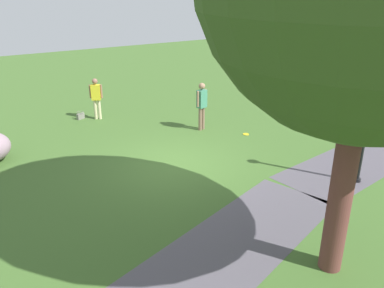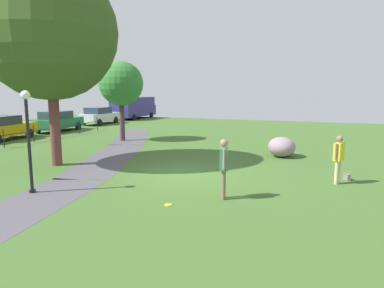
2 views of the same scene
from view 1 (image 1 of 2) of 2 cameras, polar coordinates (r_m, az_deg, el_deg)
name	(u,v)px [view 1 (image 1 of 2)]	position (r m, az deg, el deg)	size (l,w,h in m)	color
ground_plane	(175,165)	(12.18, -2.54, -3.09)	(48.00, 48.00, 0.00)	#3F6229
footpath_segment_near	(373,153)	(14.30, 24.75, -1.24)	(8.22, 3.21, 0.01)	#524D55
footpath_segment_mid	(207,266)	(8.19, 2.23, -17.26)	(8.26, 4.50, 0.01)	#524D55
lamp_post	(369,114)	(11.43, 24.25, 4.01)	(0.28, 0.28, 3.23)	black
woman_with_handbag	(96,96)	(16.50, -13.72, 6.79)	(0.47, 0.38, 1.69)	beige
man_near_boulder	(202,103)	(14.80, 1.42, 6.01)	(0.50, 0.33, 1.82)	#7D614E
handbag_on_grass	(81,116)	(16.90, -15.85, 3.96)	(0.36, 0.36, 0.31)	gray
frisbee_on_grass	(246,134)	(14.75, 7.82, 1.41)	(0.22, 0.22, 0.02)	gold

